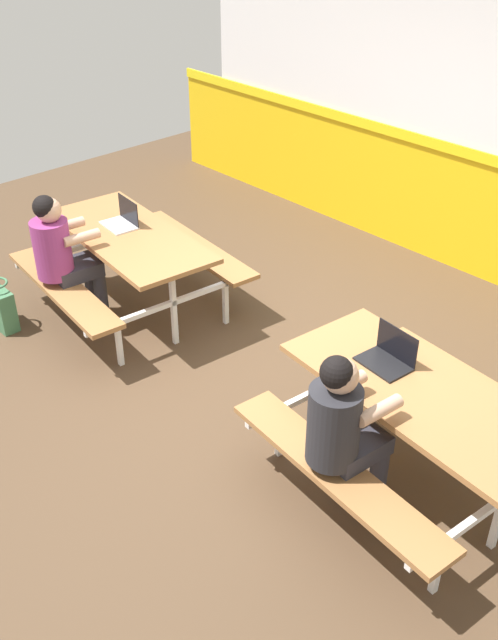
% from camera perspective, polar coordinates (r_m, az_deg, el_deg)
% --- Properties ---
extents(ground_plane, '(10.00, 10.00, 0.02)m').
position_cam_1_polar(ground_plane, '(5.57, 0.02, -4.85)').
color(ground_plane, '#4C3826').
extents(accent_backdrop, '(8.00, 0.14, 2.60)m').
position_cam_1_polar(accent_backdrop, '(6.96, 17.36, 13.35)').
color(accent_backdrop, yellow).
rests_on(accent_backdrop, ground).
extents(picnic_table_left, '(1.78, 1.72, 0.74)m').
position_cam_1_polar(picnic_table_left, '(6.23, -9.37, 5.39)').
color(picnic_table_left, '#9E6B3D').
rests_on(picnic_table_left, ground).
extents(picnic_table_right, '(1.78, 1.72, 0.74)m').
position_cam_1_polar(picnic_table_right, '(4.50, 13.06, -6.98)').
color(picnic_table_right, '#9E6B3D').
rests_on(picnic_table_right, ground).
extents(student_nearer, '(0.39, 0.54, 1.21)m').
position_cam_1_polar(student_nearer, '(6.04, -14.54, 5.30)').
color(student_nearer, '#2D2D38').
rests_on(student_nearer, ground).
extents(student_further, '(0.39, 0.54, 1.21)m').
position_cam_1_polar(student_further, '(4.11, 7.48, -8.25)').
color(student_further, '#2D2D38').
rests_on(student_further, ground).
extents(laptop_silver, '(0.34, 0.25, 0.22)m').
position_cam_1_polar(laptop_silver, '(6.29, -10.00, 7.78)').
color(laptop_silver, silver).
rests_on(laptop_silver, picnic_table_left).
extents(laptop_dark, '(0.34, 0.25, 0.22)m').
position_cam_1_polar(laptop_dark, '(4.54, 10.94, -2.86)').
color(laptop_dark, black).
rests_on(laptop_dark, picnic_table_right).
extents(tote_bag_bright, '(0.34, 0.21, 0.43)m').
position_cam_1_polar(tote_bag_bright, '(6.44, -19.08, 0.98)').
color(tote_bag_bright, '#3F724C').
rests_on(tote_bag_bright, ground).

